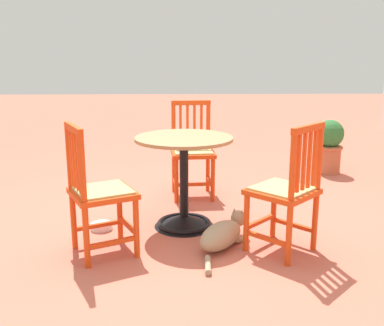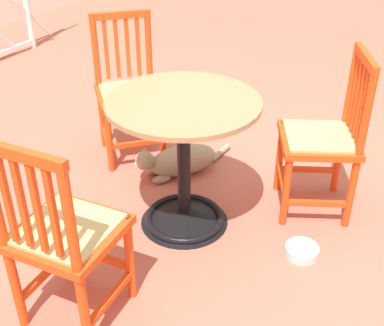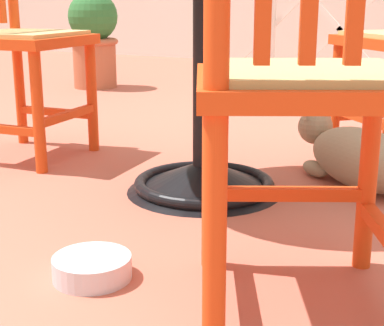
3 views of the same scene
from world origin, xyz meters
name	(u,v)px [view 2 (image 2 of 3)]	position (x,y,z in m)	size (l,w,h in m)	color
ground_plane	(213,213)	(0.00, 0.00, 0.00)	(24.00, 24.00, 0.00)	#BC604C
cafe_table	(184,178)	(-0.14, 0.11, 0.28)	(0.76, 0.76, 0.73)	black
orange_chair_facing_out	(64,237)	(-0.94, 0.20, 0.43)	(0.43, 0.43, 0.91)	#D64214
orange_chair_near_fence	(324,140)	(0.35, -0.48, 0.43)	(0.54, 0.54, 0.91)	#D64214
orange_chair_at_corner	(129,93)	(0.35, 0.80, 0.43)	(0.57, 0.57, 0.91)	#D64214
tabby_cat	(177,161)	(0.26, 0.39, 0.10)	(0.68, 0.43, 0.23)	#9E896B
pet_water_bowl	(302,251)	(-0.09, -0.55, 0.03)	(0.17, 0.17, 0.05)	silver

